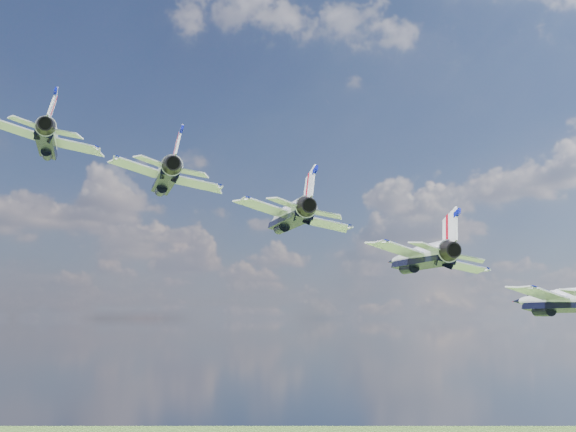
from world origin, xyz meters
TOP-DOWN VIEW (x-y plane):
  - jet_0 at (-28.96, 4.77)m, footprint 15.14×17.13m
  - jet_1 at (-21.19, -3.15)m, footprint 15.14×17.13m
  - jet_2 at (-13.42, -11.07)m, footprint 15.14×17.13m
  - jet_3 at (-5.64, -18.99)m, footprint 15.14×17.13m
  - jet_4 at (2.13, -26.91)m, footprint 15.14×17.13m

SIDE VIEW (x-z plane):
  - jet_4 at x=2.13m, z-range 131.50..137.83m
  - jet_3 at x=-5.64m, z-range 135.17..141.50m
  - jet_2 at x=-13.42m, z-range 138.83..145.16m
  - jet_1 at x=-21.19m, z-range 142.49..148.82m
  - jet_0 at x=-28.96m, z-range 146.16..152.49m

